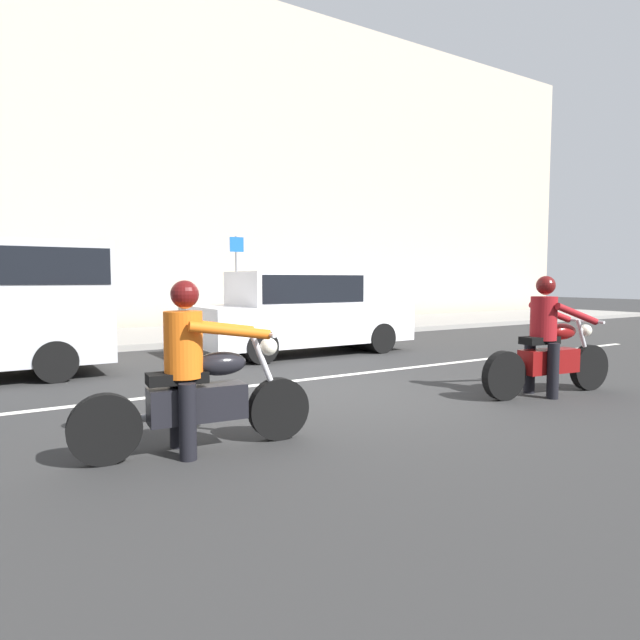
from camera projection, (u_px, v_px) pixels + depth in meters
ground_plane at (331, 391)px, 7.57m from camera, size 80.00×80.00×0.00m
sidewalk_slab at (167, 336)px, 14.33m from camera, size 40.00×4.40×0.14m
building_facade at (132, 152)px, 16.79m from camera, size 40.00×1.40×11.07m
lane_marking_stripe at (295, 381)px, 8.29m from camera, size 18.00×0.14×0.01m
motorcycle_with_rider_crimson at (549, 347)px, 7.25m from camera, size 2.21×0.73×1.61m
motorcycle_with_rider_orange_stripe at (196, 382)px, 4.85m from camera, size 2.19×0.70×1.56m
parked_sedan_white at (301, 312)px, 11.26m from camera, size 4.55×1.82×1.72m
street_sign_post at (237, 272)px, 16.06m from camera, size 0.44×0.08×2.72m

